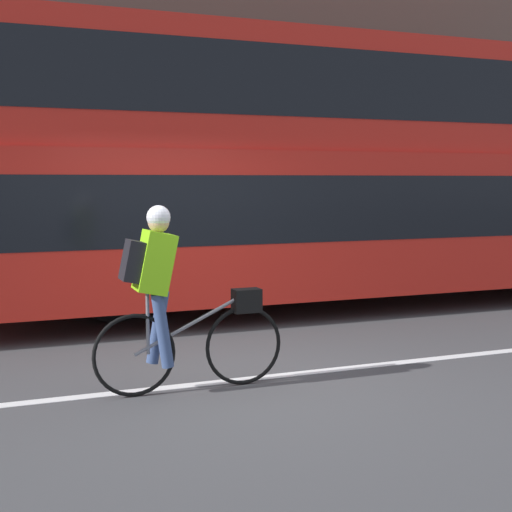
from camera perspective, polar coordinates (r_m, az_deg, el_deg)
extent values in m
plane|color=#424244|center=(6.95, -1.81, -9.98)|extent=(80.00, 80.00, 0.00)
cube|color=silver|center=(6.96, -1.85, -9.92)|extent=(50.00, 0.14, 0.01)
cube|color=gray|center=(12.68, -11.00, -2.48)|extent=(60.00, 2.14, 0.12)
cube|color=brown|center=(13.94, -12.30, 15.61)|extent=(60.00, 0.30, 8.53)
cylinder|color=black|center=(9.95, -11.41, -2.12)|extent=(1.05, 0.30, 1.05)
cube|color=red|center=(11.11, 7.66, 2.87)|extent=(11.93, 2.59, 1.99)
cube|color=black|center=(11.10, 7.68, 4.10)|extent=(11.46, 2.61, 0.88)
cube|color=red|center=(11.16, 7.79, 12.12)|extent=(11.93, 2.49, 1.61)
cube|color=black|center=(11.17, 7.80, 12.53)|extent=(11.46, 2.51, 0.90)
torus|color=black|center=(6.75, -0.99, -7.17)|extent=(0.75, 0.04, 0.75)
torus|color=black|center=(6.47, -9.70, -7.84)|extent=(0.75, 0.04, 0.75)
cylinder|color=slate|center=(6.54, -5.27, -5.46)|extent=(1.05, 0.03, 0.51)
cylinder|color=slate|center=(6.44, -8.65, -5.37)|extent=(0.03, 0.03, 0.55)
cube|color=black|center=(6.67, -0.76, -3.58)|extent=(0.26, 0.16, 0.22)
cube|color=#8CE019|center=(6.37, -8.11, -0.50)|extent=(0.37, 0.32, 0.58)
cube|color=black|center=(6.32, -9.87, -0.40)|extent=(0.21, 0.26, 0.38)
cylinder|color=#384C7A|center=(6.56, -7.87, -5.65)|extent=(0.22, 0.11, 0.68)
cylinder|color=#384C7A|center=(6.39, -7.49, -5.96)|extent=(0.20, 0.11, 0.67)
sphere|color=tan|center=(6.35, -7.80, 2.70)|extent=(0.19, 0.19, 0.19)
sphere|color=silver|center=(6.34, -7.81, 3.09)|extent=(0.21, 0.21, 0.21)
cylinder|color=#515156|center=(15.07, 14.02, 0.99)|extent=(0.55, 0.55, 1.03)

